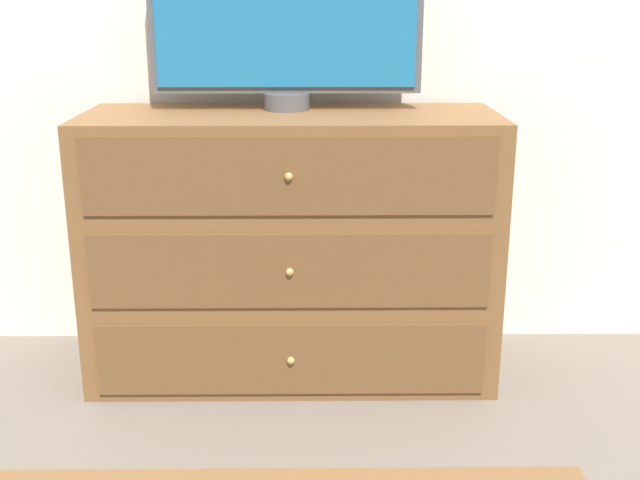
# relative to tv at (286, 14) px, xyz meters

# --- Properties ---
(ground_plane) EXTENTS (12.00, 12.00, 0.00)m
(ground_plane) POSITION_rel_tv_xyz_m (-0.01, 0.18, -1.14)
(ground_plane) COLOR #70665B
(dresser) EXTENTS (1.27, 0.49, 0.85)m
(dresser) POSITION_rel_tv_xyz_m (0.01, -0.09, -0.71)
(dresser) COLOR brown
(dresser) RESTS_ON ground_plane
(tv) EXTENTS (0.83, 0.14, 0.55)m
(tv) POSITION_rel_tv_xyz_m (0.00, 0.00, 0.00)
(tv) COLOR #515156
(tv) RESTS_ON dresser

